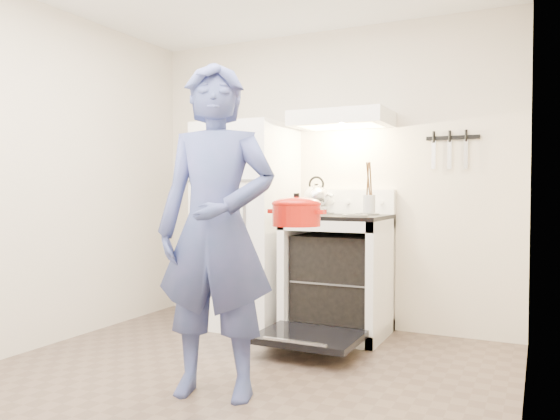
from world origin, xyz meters
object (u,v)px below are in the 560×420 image
Objects in this scene: refrigerator at (247,225)px; tea_kettle at (316,195)px; person at (216,230)px; dutch_oven at (296,215)px; stove_body at (338,277)px.

refrigerator reaches higher than tea_kettle.
refrigerator is 0.92× the size of person.
stove_body is at bearing 97.16° from dutch_oven.
tea_kettle is at bearing 22.02° from refrigerator.
stove_body is at bearing 69.46° from person.
stove_body is at bearing 1.77° from refrigerator.
refrigerator is 4.79× the size of dutch_oven.
person is at bearing -66.93° from refrigerator.
dutch_oven is (0.32, 0.37, 0.08)m from person.
person reaches higher than stove_body.
refrigerator is 1.61m from person.
refrigerator is 0.90m from stove_body.
person is at bearing -96.82° from stove_body.
refrigerator reaches higher than dutch_oven.
dutch_oven is at bearing -49.29° from refrigerator.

